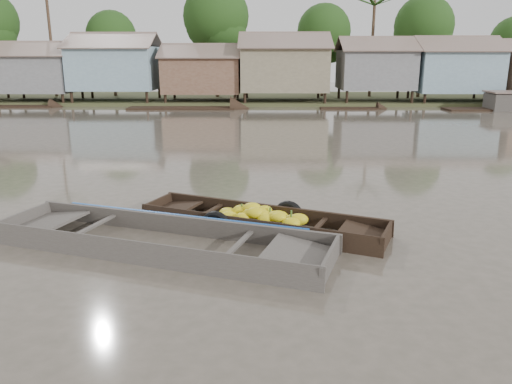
{
  "coord_description": "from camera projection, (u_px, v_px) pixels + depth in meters",
  "views": [
    {
      "loc": [
        0.94,
        -10.05,
        3.78
      ],
      "look_at": [
        0.78,
        0.67,
        0.8
      ],
      "focal_mm": 35.0,
      "sensor_mm": 36.0,
      "label": 1
    }
  ],
  "objects": [
    {
      "name": "riverbank",
      "position": [
        289.0,
        63.0,
        40.54
      ],
      "size": [
        120.0,
        12.47,
        10.22
      ],
      "color": "#384723",
      "rests_on": "ground"
    },
    {
      "name": "banana_boat",
      "position": [
        258.0,
        222.0,
        11.15
      ],
      "size": [
        5.67,
        3.39,
        0.76
      ],
      "rotation": [
        0.0,
        0.0,
        -0.4
      ],
      "color": "black",
      "rests_on": "ground"
    },
    {
      "name": "distant_boats",
      "position": [
        428.0,
        108.0,
        33.95
      ],
      "size": [
        44.91,
        14.25,
        1.38
      ],
      "color": "black",
      "rests_on": "ground"
    },
    {
      "name": "viewer_boat",
      "position": [
        163.0,
        246.0,
        10.04
      ],
      "size": [
        7.2,
        3.9,
        0.56
      ],
      "rotation": [
        0.0,
        0.0,
        -0.32
      ],
      "color": "#423C38",
      "rests_on": "ground"
    },
    {
      "name": "ground",
      "position": [
        219.0,
        236.0,
        10.7
      ],
      "size": [
        120.0,
        120.0,
        0.0
      ],
      "primitive_type": "plane",
      "color": "#504A3D",
      "rests_on": "ground"
    }
  ]
}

